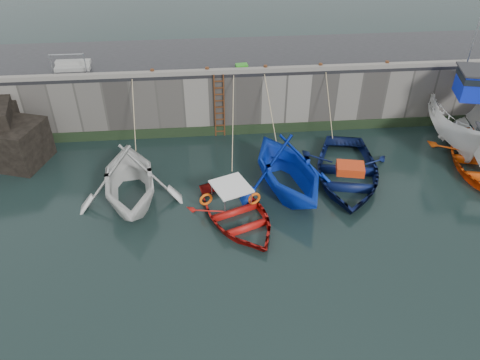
{
  "coord_description": "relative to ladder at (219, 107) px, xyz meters",
  "views": [
    {
      "loc": [
        -2.81,
        -10.17,
        11.81
      ],
      "look_at": [
        -1.5,
        4.42,
        1.2
      ],
      "focal_mm": 35.0,
      "sensor_mm": 36.0,
      "label": 1
    }
  ],
  "objects": [
    {
      "name": "ground",
      "position": [
        2.0,
        -9.91,
        -1.59
      ],
      "size": [
        120.0,
        120.0,
        0.0
      ],
      "primitive_type": "plane",
      "color": "black",
      "rests_on": "ground"
    },
    {
      "name": "quay_back",
      "position": [
        2.0,
        2.59,
        -0.09
      ],
      "size": [
        30.0,
        5.0,
        3.0
      ],
      "primitive_type": "cube",
      "color": "slate",
      "rests_on": "ground"
    },
    {
      "name": "road_back",
      "position": [
        2.0,
        2.59,
        1.49
      ],
      "size": [
        30.0,
        5.0,
        0.16
      ],
      "primitive_type": "cube",
      "color": "black",
      "rests_on": "quay_back"
    },
    {
      "name": "kerb_back",
      "position": [
        2.0,
        0.24,
        1.67
      ],
      "size": [
        30.0,
        0.3,
        0.2
      ],
      "primitive_type": "cube",
      "color": "slate",
      "rests_on": "road_back"
    },
    {
      "name": "algae_back",
      "position": [
        2.0,
        0.05,
        -1.34
      ],
      "size": [
        30.0,
        0.08,
        0.5
      ],
      "primitive_type": "cube",
      "color": "black",
      "rests_on": "ground"
    },
    {
      "name": "ladder",
      "position": [
        0.0,
        0.0,
        0.0
      ],
      "size": [
        0.51,
        0.08,
        3.2
      ],
      "color": "#3F1E0F",
      "rests_on": "ground"
    },
    {
      "name": "boat_near_white",
      "position": [
        -3.86,
        -4.76,
        -1.59
      ],
      "size": [
        5.03,
        5.63,
        2.68
      ],
      "primitive_type": "imported",
      "rotation": [
        0.0,
        0.0,
        0.14
      ],
      "color": "silver",
      "rests_on": "ground"
    },
    {
      "name": "boat_near_white_rope",
      "position": [
        -3.86,
        -1.09,
        -1.59
      ],
      "size": [
        0.04,
        3.5,
        3.1
      ],
      "primitive_type": null,
      "color": "tan",
      "rests_on": "ground"
    },
    {
      "name": "boat_near_blue",
      "position": [
        0.3,
        -6.38,
        -1.59
      ],
      "size": [
        4.73,
        5.47,
        0.95
      ],
      "primitive_type": "imported",
      "rotation": [
        0.0,
        0.0,
        0.38
      ],
      "color": "#B2130F",
      "rests_on": "ground"
    },
    {
      "name": "boat_near_blue_rope",
      "position": [
        0.3,
        -1.9,
        -1.59
      ],
      "size": [
        0.04,
        4.74,
        3.1
      ],
      "primitive_type": null,
      "color": "tan",
      "rests_on": "ground"
    },
    {
      "name": "boat_near_blacktrim",
      "position": [
        2.5,
        -4.65,
        -1.59
      ],
      "size": [
        5.65,
        6.17,
        2.75
      ],
      "primitive_type": "imported",
      "rotation": [
        0.0,
        0.0,
        0.25
      ],
      "color": "#0D34C6",
      "rests_on": "ground"
    },
    {
      "name": "boat_near_blacktrim_rope",
      "position": [
        2.5,
        -1.03,
        -1.59
      ],
      "size": [
        0.04,
        3.43,
        3.1
      ],
      "primitive_type": null,
      "color": "tan",
      "rests_on": "ground"
    },
    {
      "name": "boat_near_navy",
      "position": [
        5.22,
        -4.11,
        -1.59
      ],
      "size": [
        5.13,
        6.36,
        1.17
      ],
      "primitive_type": "imported",
      "rotation": [
        0.0,
        0.0,
        -0.21
      ],
      "color": "#0A143F",
      "rests_on": "ground"
    },
    {
      "name": "boat_near_navy_rope",
      "position": [
        5.22,
        -0.76,
        -1.59
      ],
      "size": [
        0.04,
        3.1,
        3.1
      ],
      "primitive_type": null,
      "color": "tan",
      "rests_on": "ground"
    },
    {
      "name": "boat_far_white",
      "position": [
        11.49,
        -1.19,
        -0.41
      ],
      "size": [
        4.33,
        7.72,
        5.81
      ],
      "rotation": [
        0.0,
        0.0,
        -0.23
      ],
      "color": "white",
      "rests_on": "ground"
    },
    {
      "name": "fish_crate",
      "position": [
        1.12,
        0.59,
        1.7
      ],
      "size": [
        0.58,
        0.42,
        0.27
      ],
      "primitive_type": "cube",
      "rotation": [
        0.0,
        0.0,
        0.11
      ],
      "color": "#278C19",
      "rests_on": "road_back"
    },
    {
      "name": "railing",
      "position": [
        -6.75,
        1.33,
        1.77
      ],
      "size": [
        1.6,
        1.05,
        1.0
      ],
      "color": "#A5A8AD",
      "rests_on": "road_back"
    },
    {
      "name": "bollard_a",
      "position": [
        -3.0,
        0.34,
        1.71
      ],
      "size": [
        0.18,
        0.18,
        0.28
      ],
      "primitive_type": "cylinder",
      "color": "#3F1E0F",
      "rests_on": "road_back"
    },
    {
      "name": "bollard_b",
      "position": [
        -0.5,
        0.34,
        1.71
      ],
      "size": [
        0.18,
        0.18,
        0.28
      ],
      "primitive_type": "cylinder",
      "color": "#3F1E0F",
      "rests_on": "road_back"
    },
    {
      "name": "bollard_c",
      "position": [
        2.2,
        0.34,
        1.71
      ],
      "size": [
        0.18,
        0.18,
        0.28
      ],
      "primitive_type": "cylinder",
      "color": "#3F1E0F",
      "rests_on": "road_back"
    },
    {
      "name": "bollard_d",
      "position": [
        4.8,
        0.34,
        1.71
      ],
      "size": [
        0.18,
        0.18,
        0.28
      ],
      "primitive_type": "cylinder",
      "color": "#3F1E0F",
      "rests_on": "road_back"
    },
    {
      "name": "bollard_e",
      "position": [
        8.0,
        0.34,
        1.71
      ],
      "size": [
        0.18,
        0.18,
        0.28
      ],
      "primitive_type": "cylinder",
      "color": "#3F1E0F",
      "rests_on": "road_back"
    }
  ]
}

